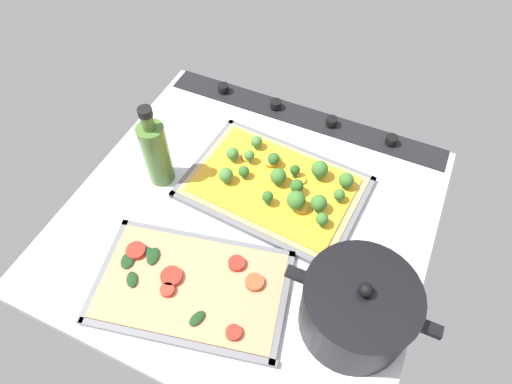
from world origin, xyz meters
The scene contains 8 objects.
ground_plane centered at (0.00, 0.00, -1.50)cm, with size 74.79×72.61×3.00cm, color silver.
stove_control_panel centered at (0.00, -32.80, 0.56)cm, with size 71.80×7.00×2.60cm.
baking_tray_front centered at (-2.29, -8.86, 0.36)cm, with size 40.12×29.04×1.30cm.
broccoli_pizza centered at (-3.22, -9.16, 2.03)cm, with size 37.55×26.47×6.15cm.
baking_tray_back centered at (2.68, 19.37, 0.37)cm, with size 40.35×29.68×1.30cm.
veggie_pizza_back centered at (2.94, 19.26, 1.07)cm, with size 37.49×26.82×1.90cm.
cooking_pot centered at (-26.92, 13.09, 6.31)cm, with size 26.48×19.67×14.93cm.
oil_bottle centered at (22.13, -1.57, 8.50)cm, with size 5.77×5.77×20.71cm.
Camera 1 is at (-23.28, 46.77, 78.98)cm, focal length 31.16 mm.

